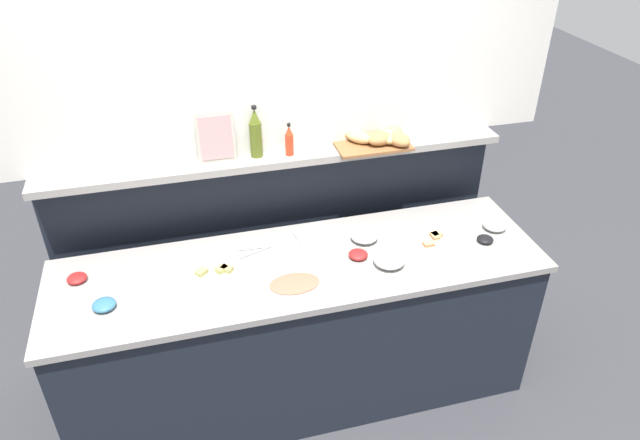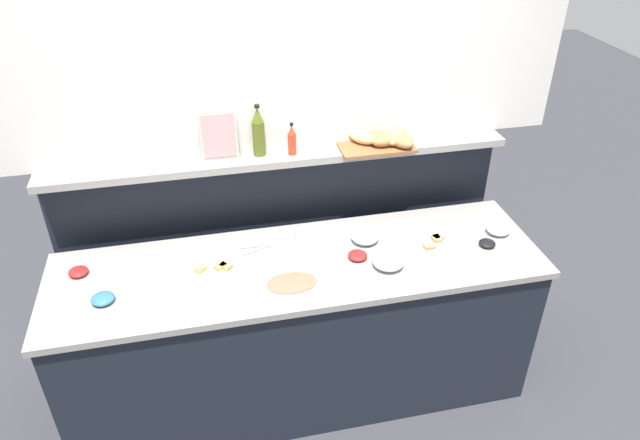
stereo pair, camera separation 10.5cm
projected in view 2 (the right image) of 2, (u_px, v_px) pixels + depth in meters
ground_plane at (285, 319)px, 3.89m from camera, size 12.00×12.00×0.00m
buffet_counter at (301, 330)px, 3.15m from camera, size 2.45×0.70×0.90m
back_ledge_unit at (283, 242)px, 3.47m from camera, size 2.47×0.22×1.28m
upper_wall_panel at (273, 21)px, 2.80m from camera, size 3.07×0.08×1.32m
sandwich_platter_front at (200, 273)px, 2.83m from camera, size 0.37×0.16×0.04m
sandwich_platter_side at (434, 243)px, 3.04m from camera, size 0.29×0.17×0.04m
cold_cuts_platter at (292, 284)px, 2.76m from camera, size 0.32×0.23×0.02m
glass_bowl_large at (388, 262)px, 2.87m from camera, size 0.16×0.16×0.06m
glass_bowl_medium at (498, 229)px, 3.12m from camera, size 0.13×0.13×0.05m
glass_bowl_small at (365, 237)px, 3.06m from camera, size 0.14×0.14×0.06m
condiment_bowl_cream at (487, 243)px, 3.03m from camera, size 0.08×0.08×0.03m
condiment_bowl_red at (358, 255)px, 2.94m from camera, size 0.10×0.10×0.03m
condiment_bowl_dark at (78, 272)px, 2.83m from camera, size 0.09×0.09×0.03m
condiment_bowl_teal at (103, 299)px, 2.66m from camera, size 0.11×0.11×0.04m
serving_tongs at (255, 248)px, 3.01m from camera, size 0.19×0.08×0.01m
napkin_stack at (313, 235)px, 3.10m from camera, size 0.19×0.19×0.02m
olive_oil_bottle at (258, 133)px, 3.01m from camera, size 0.06×0.06×0.28m
hot_sauce_bottle at (292, 141)px, 3.05m from camera, size 0.04×0.04×0.18m
bread_basket at (383, 139)px, 3.15m from camera, size 0.41×0.30×0.08m
framed_picture at (219, 136)px, 2.98m from camera, size 0.19×0.06×0.25m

